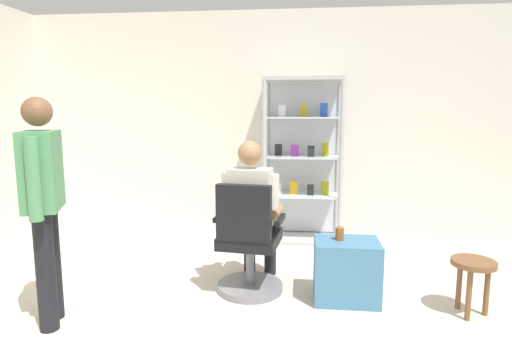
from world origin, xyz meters
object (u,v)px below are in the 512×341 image
object	(u,v)px
storage_crate	(346,271)
tea_glass	(340,234)
office_chair	(248,248)
display_cabinet_main	(302,159)
seated_shopkeeper	(253,207)
wooden_stool	(473,271)
standing_customer	(43,198)

from	to	relation	value
storage_crate	tea_glass	size ratio (longest dim) A/B	4.89
storage_crate	tea_glass	distance (m)	0.31
office_chair	display_cabinet_main	bearing A→B (deg)	74.03
office_chair	seated_shopkeeper	bearing A→B (deg)	83.36
storage_crate	wooden_stool	world-z (taller)	storage_crate
wooden_stool	standing_customer	bearing A→B (deg)	-171.58
seated_shopkeeper	office_chair	bearing A→B (deg)	-96.64
display_cabinet_main	storage_crate	world-z (taller)	display_cabinet_main
display_cabinet_main	office_chair	size ratio (longest dim) A/B	1.98
seated_shopkeeper	tea_glass	size ratio (longest dim) A/B	12.24
wooden_stool	tea_glass	bearing A→B (deg)	170.30
display_cabinet_main	standing_customer	distance (m)	2.86
display_cabinet_main	seated_shopkeeper	size ratio (longest dim) A/B	1.47
display_cabinet_main	storage_crate	xyz separation A→B (m)	(0.36, -1.60, -0.71)
display_cabinet_main	seated_shopkeeper	distance (m)	1.48
office_chair	standing_customer	size ratio (longest dim) A/B	0.59
office_chair	storage_crate	world-z (taller)	office_chair
display_cabinet_main	tea_glass	distance (m)	1.67
storage_crate	wooden_stool	bearing A→B (deg)	-9.33
display_cabinet_main	tea_glass	world-z (taller)	display_cabinet_main
storage_crate	display_cabinet_main	bearing A→B (deg)	102.62
display_cabinet_main	seated_shopkeeper	xyz separation A→B (m)	(-0.43, -1.40, -0.25)
seated_shopkeeper	wooden_stool	size ratio (longest dim) A/B	3.00
storage_crate	tea_glass	world-z (taller)	tea_glass
tea_glass	standing_customer	size ratio (longest dim) A/B	0.06
storage_crate	standing_customer	xyz separation A→B (m)	(-2.17, -0.61, 0.68)
display_cabinet_main	storage_crate	distance (m)	1.79
seated_shopkeeper	tea_glass	world-z (taller)	seated_shopkeeper
standing_customer	wooden_stool	bearing A→B (deg)	8.42
wooden_stool	seated_shopkeeper	bearing A→B (deg)	168.11
office_chair	standing_customer	bearing A→B (deg)	-154.40
tea_glass	standing_customer	bearing A→B (deg)	-163.52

